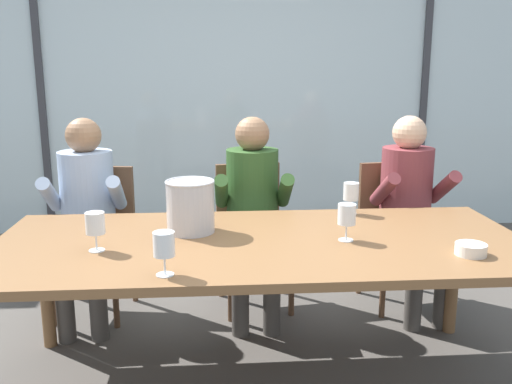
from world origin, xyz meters
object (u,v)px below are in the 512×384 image
(wine_glass_by_left_taster, at_px, (347,216))
(chair_left_of_center, at_px, (252,223))
(wine_glass_near_bucket, at_px, (95,225))
(wine_glass_center_pour, at_px, (164,246))
(person_pale_blue_shirt, at_px, (86,206))
(wine_glass_by_right_taster, at_px, (351,193))
(person_maroon_top, at_px, (411,200))
(dining_table, at_px, (262,252))
(chair_center, at_px, (395,221))
(tasting_bowl, at_px, (471,249))
(person_olive_shirt, at_px, (253,203))
(ice_bucket_primary, at_px, (190,206))
(chair_near_curtain, at_px, (97,227))

(wine_glass_by_left_taster, bearing_deg, chair_left_of_center, 110.25)
(chair_left_of_center, relative_size, wine_glass_near_bucket, 5.16)
(wine_glass_center_pour, bearing_deg, chair_left_of_center, 72.79)
(person_pale_blue_shirt, xyz_separation_m, wine_glass_by_right_taster, (1.51, -0.38, 0.14))
(person_pale_blue_shirt, distance_m, wine_glass_by_left_taster, 1.62)
(person_maroon_top, xyz_separation_m, wine_glass_by_left_taster, (-0.61, -0.84, 0.14))
(dining_table, xyz_separation_m, chair_center, (0.95, 0.95, -0.13))
(dining_table, bearing_deg, tasting_bowl, -17.26)
(chair_left_of_center, distance_m, chair_center, 0.94)
(dining_table, distance_m, wine_glass_center_pour, 0.61)
(dining_table, xyz_separation_m, person_pale_blue_shirt, (-0.98, 0.81, 0.04))
(person_pale_blue_shirt, bearing_deg, wine_glass_by_right_taster, -16.75)
(person_pale_blue_shirt, distance_m, person_olive_shirt, 1.00)
(wine_glass_by_left_taster, xyz_separation_m, wine_glass_by_right_taster, (0.13, 0.46, 0.00))
(chair_center, xyz_separation_m, wine_glass_center_pour, (-1.36, -1.36, 0.31))
(tasting_bowl, distance_m, wine_glass_by_right_taster, 0.79)
(wine_glass_by_left_taster, bearing_deg, wine_glass_near_bucket, -176.72)
(person_pale_blue_shirt, xyz_separation_m, person_olive_shirt, (1.00, -0.00, 0.00))
(dining_table, relative_size, wine_glass_by_right_taster, 14.22)
(person_olive_shirt, relative_size, person_maroon_top, 1.00)
(wine_glass_center_pour, xyz_separation_m, wine_glass_by_right_taster, (0.93, 0.84, 0.00))
(ice_bucket_primary, bearing_deg, wine_glass_by_right_taster, 17.56)
(chair_near_curtain, height_order, chair_left_of_center, same)
(wine_glass_near_bucket, bearing_deg, person_pale_blue_shirt, 105.46)
(tasting_bowl, xyz_separation_m, wine_glass_near_bucket, (-1.61, 0.17, 0.09))
(wine_glass_by_right_taster, bearing_deg, wine_glass_center_pour, -137.92)
(ice_bucket_primary, bearing_deg, wine_glass_center_pour, -97.68)
(chair_left_of_center, relative_size, tasting_bowl, 6.75)
(person_maroon_top, height_order, wine_glass_near_bucket, person_maroon_top)
(wine_glass_by_left_taster, bearing_deg, chair_center, 60.22)
(person_pale_blue_shirt, xyz_separation_m, ice_bucket_primary, (0.65, -0.65, 0.15))
(chair_left_of_center, height_order, ice_bucket_primary, ice_bucket_primary)
(person_olive_shirt, bearing_deg, person_maroon_top, 0.98)
(chair_center, height_order, wine_glass_by_right_taster, same)
(tasting_bowl, bearing_deg, ice_bucket_primary, 160.34)
(dining_table, xyz_separation_m, wine_glass_center_pour, (-0.41, -0.41, 0.18))
(wine_glass_by_right_taster, bearing_deg, dining_table, -140.59)
(dining_table, bearing_deg, wine_glass_by_right_taster, 39.41)
(chair_left_of_center, distance_m, wine_glass_center_pour, 1.48)
(wine_glass_near_bucket, bearing_deg, tasting_bowl, -6.15)
(ice_bucket_primary, distance_m, wine_glass_center_pour, 0.58)
(dining_table, bearing_deg, person_olive_shirt, 88.86)
(person_maroon_top, xyz_separation_m, tasting_bowl, (-0.12, -1.08, 0.05))
(wine_glass_by_right_taster, bearing_deg, tasting_bowl, -63.43)
(dining_table, relative_size, chair_center, 2.76)
(chair_center, distance_m, wine_glass_by_right_taster, 0.74)
(dining_table, distance_m, person_maroon_top, 1.28)
(person_olive_shirt, distance_m, ice_bucket_primary, 0.75)
(tasting_bowl, relative_size, wine_glass_by_right_taster, 0.76)
(wine_glass_by_right_taster, bearing_deg, chair_center, 50.46)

